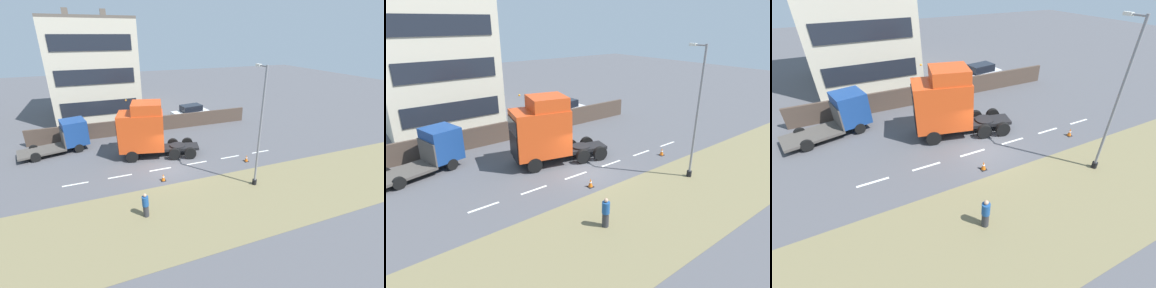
# 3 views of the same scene
# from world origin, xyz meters

# --- Properties ---
(ground_plane) EXTENTS (120.00, 120.00, 0.00)m
(ground_plane) POSITION_xyz_m (0.00, 0.00, 0.00)
(ground_plane) COLOR #515156
(ground_plane) RESTS_ON ground
(grass_verge) EXTENTS (7.00, 44.00, 0.01)m
(grass_verge) POSITION_xyz_m (-6.00, 0.00, 0.01)
(grass_verge) COLOR olive
(grass_verge) RESTS_ON ground
(lane_markings) EXTENTS (0.16, 17.80, 0.00)m
(lane_markings) POSITION_xyz_m (0.00, -0.70, 0.00)
(lane_markings) COLOR white
(lane_markings) RESTS_ON ground
(boundary_wall) EXTENTS (0.25, 24.00, 1.67)m
(boundary_wall) POSITION_xyz_m (9.00, 0.00, 0.84)
(boundary_wall) COLOR #4C3D33
(boundary_wall) RESTS_ON ground
(building_block) EXTENTS (11.89, 9.73, 13.05)m
(building_block) POSITION_xyz_m (18.47, 4.68, 5.98)
(building_block) COLOR beige
(building_block) RESTS_ON ground
(lorry_cab) EXTENTS (3.99, 7.19, 5.04)m
(lorry_cab) POSITION_xyz_m (2.97, 1.45, 2.46)
(lorry_cab) COLOR black
(lorry_cab) RESTS_ON ground
(flatbed_truck) EXTENTS (3.52, 6.25, 2.83)m
(flatbed_truck) POSITION_xyz_m (6.81, 7.80, 1.49)
(flatbed_truck) COLOR navy
(flatbed_truck) RESTS_ON ground
(parked_car) EXTENTS (2.49, 4.76, 2.12)m
(parked_car) POSITION_xyz_m (10.78, -5.72, 1.03)
(parked_car) COLOR silver
(parked_car) RESTS_ON ground
(lamp_post) EXTENTS (1.28, 0.31, 8.43)m
(lamp_post) POSITION_xyz_m (-4.57, -4.98, 3.94)
(lamp_post) COLOR black
(lamp_post) RESTS_ON ground
(pedestrian) EXTENTS (0.39, 0.39, 1.60)m
(pedestrian) POSITION_xyz_m (-5.39, 3.13, 0.78)
(pedestrian) COLOR #333338
(pedestrian) RESTS_ON ground
(traffic_cone_lead) EXTENTS (0.36, 0.36, 0.58)m
(traffic_cone_lead) POSITION_xyz_m (-1.79, 1.12, 0.28)
(traffic_cone_lead) COLOR black
(traffic_cone_lead) RESTS_ON ground
(traffic_cone_trailing) EXTENTS (0.36, 0.36, 0.58)m
(traffic_cone_trailing) POSITION_xyz_m (-1.23, -6.41, 0.28)
(traffic_cone_trailing) COLOR black
(traffic_cone_trailing) RESTS_ON ground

